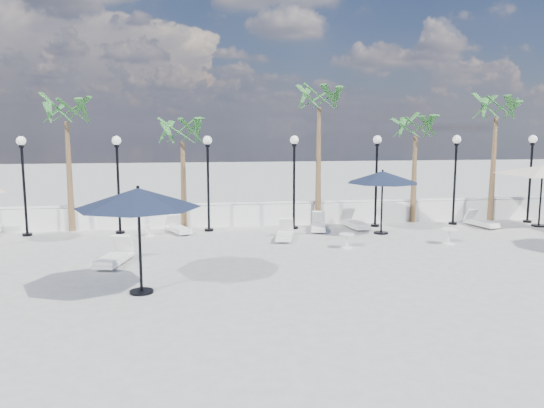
{
  "coord_description": "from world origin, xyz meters",
  "views": [
    {
      "loc": [
        -3.92,
        -14.77,
        4.15
      ],
      "look_at": [
        -1.35,
        3.43,
        1.5
      ],
      "focal_mm": 35.0,
      "sensor_mm": 36.0,
      "label": 1
    }
  ],
  "objects": [
    {
      "name": "ground",
      "position": [
        0.0,
        0.0,
        0.0
      ],
      "size": [
        100.0,
        100.0,
        0.0
      ],
      "primitive_type": "plane",
      "color": "gray",
      "rests_on": "ground"
    },
    {
      "name": "balustrade",
      "position": [
        0.0,
        7.5,
        0.47
      ],
      "size": [
        26.0,
        0.3,
        1.01
      ],
      "color": "white",
      "rests_on": "ground"
    },
    {
      "name": "lamppost_0",
      "position": [
        -10.5,
        6.5,
        2.49
      ],
      "size": [
        0.36,
        0.36,
        3.84
      ],
      "color": "black",
      "rests_on": "ground"
    },
    {
      "name": "lamppost_1",
      "position": [
        -7.0,
        6.5,
        2.49
      ],
      "size": [
        0.36,
        0.36,
        3.84
      ],
      "color": "black",
      "rests_on": "ground"
    },
    {
      "name": "lamppost_2",
      "position": [
        -3.5,
        6.5,
        2.49
      ],
      "size": [
        0.36,
        0.36,
        3.84
      ],
      "color": "black",
      "rests_on": "ground"
    },
    {
      "name": "lamppost_3",
      "position": [
        0.0,
        6.5,
        2.49
      ],
      "size": [
        0.36,
        0.36,
        3.84
      ],
      "color": "black",
      "rests_on": "ground"
    },
    {
      "name": "lamppost_4",
      "position": [
        3.5,
        6.5,
        2.49
      ],
      "size": [
        0.36,
        0.36,
        3.84
      ],
      "color": "black",
      "rests_on": "ground"
    },
    {
      "name": "lamppost_5",
      "position": [
        7.0,
        6.5,
        2.49
      ],
      "size": [
        0.36,
        0.36,
        3.84
      ],
      "color": "black",
      "rests_on": "ground"
    },
    {
      "name": "lamppost_6",
      "position": [
        10.5,
        6.5,
        2.49
      ],
      "size": [
        0.36,
        0.36,
        3.84
      ],
      "color": "black",
      "rests_on": "ground"
    },
    {
      "name": "palm_0",
      "position": [
        -9.0,
        7.3,
        4.53
      ],
      "size": [
        2.6,
        2.6,
        5.5
      ],
      "color": "brown",
      "rests_on": "ground"
    },
    {
      "name": "palm_1",
      "position": [
        -4.5,
        7.3,
        3.75
      ],
      "size": [
        2.6,
        2.6,
        4.7
      ],
      "color": "brown",
      "rests_on": "ground"
    },
    {
      "name": "palm_2",
      "position": [
        1.2,
        7.3,
        5.12
      ],
      "size": [
        2.6,
        2.6,
        6.1
      ],
      "color": "brown",
      "rests_on": "ground"
    },
    {
      "name": "palm_3",
      "position": [
        5.5,
        7.3,
        3.95
      ],
      "size": [
        2.6,
        2.6,
        4.9
      ],
      "color": "brown",
      "rests_on": "ground"
    },
    {
      "name": "palm_4",
      "position": [
        9.2,
        7.3,
        4.73
      ],
      "size": [
        2.6,
        2.6,
        5.7
      ],
      "color": "brown",
      "rests_on": "ground"
    },
    {
      "name": "lounger_1",
      "position": [
        -6.48,
        1.49,
        0.24
      ],
      "size": [
        1.04,
        2.0,
        0.72
      ],
      "rotation": [
        0.0,
        0.0,
        -0.23
      ],
      "color": "silver",
      "rests_on": "ground"
    },
    {
      "name": "lounger_2",
      "position": [
        -4.73,
        6.22,
        0.21
      ],
      "size": [
        1.15,
        1.7,
        0.61
      ],
      "rotation": [
        0.0,
        0.0,
        0.43
      ],
      "color": "silver",
      "rests_on": "ground"
    },
    {
      "name": "lounger_3",
      "position": [
        0.91,
        5.94,
        0.22
      ],
      "size": [
        0.93,
        1.81,
        0.65
      ],
      "rotation": [
        0.0,
        0.0,
        -0.23
      ],
      "color": "silver",
      "rests_on": "ground"
    },
    {
      "name": "lounger_4",
      "position": [
        -0.73,
        4.39,
        0.22
      ],
      "size": [
        0.95,
        1.8,
        0.64
      ],
      "rotation": [
        0.0,
        0.0,
        -0.24
      ],
      "color": "silver",
      "rests_on": "ground"
    },
    {
      "name": "lounger_5",
      "position": [
        2.5,
        6.22,
        0.23
      ],
      "size": [
        0.86,
        1.9,
        0.69
      ],
      "rotation": [
        0.0,
        0.0,
        0.15
      ],
      "color": "silver",
      "rests_on": "ground"
    },
    {
      "name": "lounger_6",
      "position": [
        7.89,
        5.76,
        0.21
      ],
      "size": [
        0.88,
        1.73,
        0.62
      ],
      "rotation": [
        0.0,
        0.0,
        0.22
      ],
      "color": "silver",
      "rests_on": "ground"
    },
    {
      "name": "side_table_0",
      "position": [
        -5.81,
        5.77,
        0.28
      ],
      "size": [
        0.47,
        0.47,
        0.46
      ],
      "color": "silver",
      "rests_on": "ground"
    },
    {
      "name": "side_table_1",
      "position": [
        1.18,
        2.71,
        0.31
      ],
      "size": [
        0.52,
        0.52,
        0.51
      ],
      "color": "silver",
      "rests_on": "ground"
    },
    {
      "name": "side_table_2",
      "position": [
        4.99,
        2.85,
        0.34
      ],
      "size": [
        0.57,
        0.57,
        0.56
      ],
      "color": "silver",
      "rests_on": "ground"
    },
    {
      "name": "parasol_navy_left",
      "position": [
        -5.38,
        -1.46,
        2.42
      ],
      "size": [
        3.11,
        3.11,
        2.74
      ],
      "color": "black",
      "rests_on": "ground"
    },
    {
      "name": "parasol_navy_mid",
      "position": [
        3.23,
        5.01,
        2.23
      ],
      "size": [
        2.83,
        2.83,
        2.54
      ],
      "color": "black",
      "rests_on": "ground"
    },
    {
      "name": "parasol_cream_sq_a",
      "position": [
        10.4,
        5.56,
        2.57
      ],
      "size": [
        5.66,
        5.66,
        2.78
      ],
      "color": "black",
      "rests_on": "ground"
    }
  ]
}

